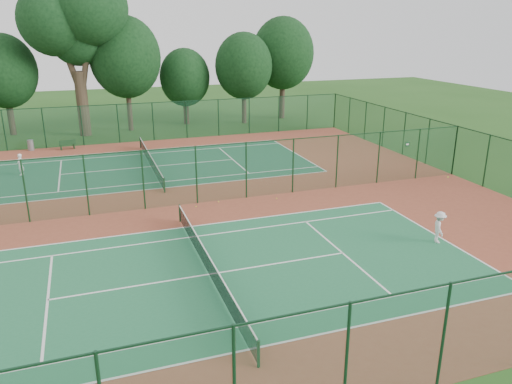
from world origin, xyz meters
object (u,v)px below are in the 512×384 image
Objects in this scene: player_far at (20,164)px; big_tree at (74,19)px; trash_bin at (31,145)px; bench at (67,144)px; player_near at (439,227)px.

player_far is 0.10× the size of big_tree.
trash_bin is 12.26m from big_tree.
player_far reaches higher than trash_bin.
trash_bin is 3.00m from bench.
big_tree is at bearing 60.14° from bench.
big_tree reaches higher than player_near.
player_far reaches higher than bench.
bench is 11.80m from big_tree.
player_far is at bearing -110.05° from big_tree.
player_far is at bearing -126.64° from bench.
bench is (-17.33, 26.29, -0.38)m from player_near.
player_near is at bearing 64.38° from player_far.
player_near is 0.11× the size of big_tree.
player_far is 7.70m from trash_bin.
trash_bin reaches higher than bench.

